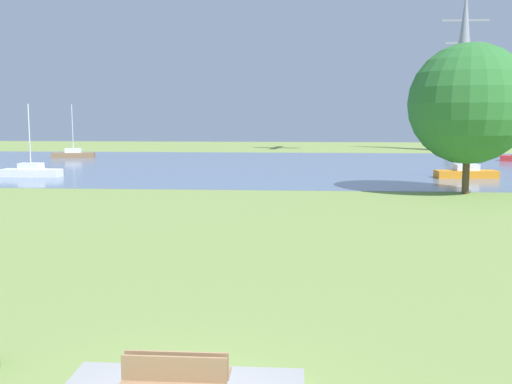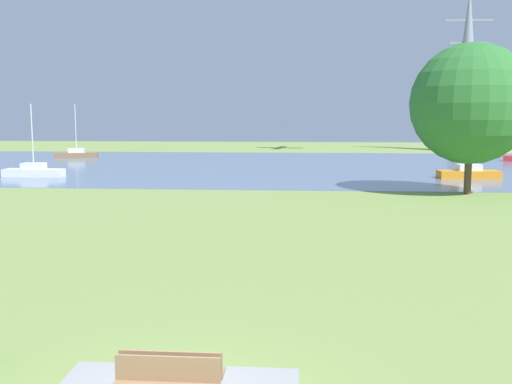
# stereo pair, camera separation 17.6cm
# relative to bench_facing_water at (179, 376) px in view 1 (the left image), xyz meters

# --- Properties ---
(ground_plane) EXTENTS (160.00, 160.00, 0.00)m
(ground_plane) POSITION_rel_bench_facing_water_xyz_m (0.00, 21.73, -0.47)
(ground_plane) COLOR #7F994C
(bench_facing_water) EXTENTS (1.80, 0.48, 0.89)m
(bench_facing_water) POSITION_rel_bench_facing_water_xyz_m (0.00, 0.00, 0.00)
(bench_facing_water) COLOR tan
(bench_facing_water) RESTS_ON concrete_pad
(water_surface) EXTENTS (140.00, 40.00, 0.02)m
(water_surface) POSITION_rel_bench_facing_water_xyz_m (0.00, 49.73, -0.46)
(water_surface) COLOR slate
(water_surface) RESTS_ON ground
(sailboat_brown) EXTENTS (5.00, 2.39, 6.20)m
(sailboat_brown) POSITION_rel_bench_facing_water_xyz_m (-24.25, 58.36, -0.02)
(sailboat_brown) COLOR brown
(sailboat_brown) RESTS_ON water_surface
(sailboat_white) EXTENTS (4.82, 1.57, 5.87)m
(sailboat_white) POSITION_rel_bench_facing_water_xyz_m (-19.70, 37.25, -0.02)
(sailboat_white) COLOR white
(sailboat_white) RESTS_ON water_surface
(sailboat_orange) EXTENTS (4.91, 1.90, 6.43)m
(sailboat_orange) POSITION_rel_bench_facing_water_xyz_m (15.33, 38.68, -0.01)
(sailboat_orange) COLOR orange
(sailboat_orange) RESTS_ON water_surface
(tree_west_far) EXTENTS (7.56, 7.56, 9.48)m
(tree_west_far) POSITION_rel_bench_facing_water_xyz_m (12.64, 28.89, 5.22)
(tree_west_far) COLOR brown
(tree_west_far) RESTS_ON ground
(electricity_pylon) EXTENTS (6.40, 4.40, 22.14)m
(electricity_pylon) POSITION_rel_bench_facing_water_xyz_m (24.41, 75.66, 10.61)
(electricity_pylon) COLOR gray
(electricity_pylon) RESTS_ON ground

